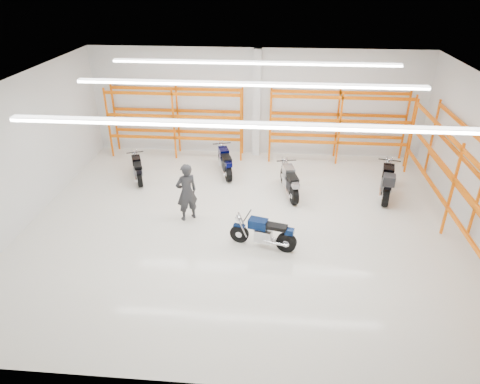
# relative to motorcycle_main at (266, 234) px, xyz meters

# --- Properties ---
(ground) EXTENTS (14.00, 14.00, 0.00)m
(ground) POSITION_rel_motorcycle_main_xyz_m (-0.65, 1.19, -0.47)
(ground) COLOR silver
(ground) RESTS_ON ground
(room_shell) EXTENTS (14.02, 12.02, 4.51)m
(room_shell) POSITION_rel_motorcycle_main_xyz_m (-0.65, 1.22, 2.82)
(room_shell) COLOR white
(room_shell) RESTS_ON ground
(motorcycle_main) EXTENTS (2.00, 0.83, 1.00)m
(motorcycle_main) POSITION_rel_motorcycle_main_xyz_m (0.00, 0.00, 0.00)
(motorcycle_main) COLOR black
(motorcycle_main) RESTS_ON ground
(motorcycle_back_a) EXTENTS (0.93, 1.85, 0.96)m
(motorcycle_back_a) POSITION_rel_motorcycle_main_xyz_m (-5.05, 4.06, -0.02)
(motorcycle_back_a) COLOR black
(motorcycle_back_a) RESTS_ON ground
(motorcycle_back_b) EXTENTS (0.93, 2.14, 1.08)m
(motorcycle_back_b) POSITION_rel_motorcycle_main_xyz_m (-1.77, 4.90, 0.04)
(motorcycle_back_b) COLOR black
(motorcycle_back_b) RESTS_ON ground
(motorcycle_back_c) EXTENTS (0.82, 2.20, 1.09)m
(motorcycle_back_c) POSITION_rel_motorcycle_main_xyz_m (0.75, 3.36, 0.04)
(motorcycle_back_c) COLOR black
(motorcycle_back_c) RESTS_ON ground
(motorcycle_back_d) EXTENTS (0.97, 2.44, 1.26)m
(motorcycle_back_d) POSITION_rel_motorcycle_main_xyz_m (4.17, 3.43, 0.14)
(motorcycle_back_d) COLOR black
(motorcycle_back_d) RESTS_ON ground
(standing_man) EXTENTS (0.85, 0.79, 1.96)m
(standing_man) POSITION_rel_motorcycle_main_xyz_m (-2.59, 1.40, 0.51)
(standing_man) COLOR black
(standing_man) RESTS_ON ground
(structural_column) EXTENTS (0.32, 0.32, 4.50)m
(structural_column) POSITION_rel_motorcycle_main_xyz_m (-0.65, 7.01, 1.78)
(structural_column) COLOR white
(structural_column) RESTS_ON ground
(pallet_racking_back_left) EXTENTS (5.67, 0.87, 3.00)m
(pallet_racking_back_left) POSITION_rel_motorcycle_main_xyz_m (-4.05, 6.67, 1.32)
(pallet_racking_back_left) COLOR orange
(pallet_racking_back_left) RESTS_ON ground
(pallet_racking_back_right) EXTENTS (5.67, 0.87, 3.00)m
(pallet_racking_back_right) POSITION_rel_motorcycle_main_xyz_m (2.75, 6.67, 1.32)
(pallet_racking_back_right) COLOR orange
(pallet_racking_back_right) RESTS_ON ground
(pallet_racking_side) EXTENTS (0.87, 9.07, 3.00)m
(pallet_racking_side) POSITION_rel_motorcycle_main_xyz_m (5.83, 1.19, 1.35)
(pallet_racking_side) COLOR orange
(pallet_racking_side) RESTS_ON ground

